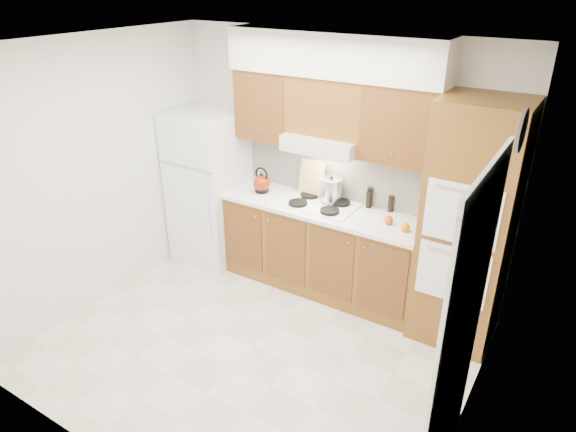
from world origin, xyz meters
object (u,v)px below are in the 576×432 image
object	(u,v)px
fridge	(210,187)
stock_pot	(331,190)
kettle	(262,183)
oven_cabinet	(468,227)

from	to	relation	value
fridge	stock_pot	world-z (taller)	fridge
fridge	kettle	xyz separation A→B (m)	(0.69, 0.04, 0.18)
oven_cabinet	stock_pot	size ratio (longest dim) A/B	9.97
fridge	kettle	world-z (taller)	fridge
oven_cabinet	kettle	world-z (taller)	oven_cabinet
fridge	stock_pot	distance (m)	1.47
stock_pot	fridge	bearing A→B (deg)	-172.78
oven_cabinet	stock_pot	world-z (taller)	oven_cabinet
kettle	stock_pot	distance (m)	0.77
kettle	stock_pot	xyz separation A→B (m)	(0.75, 0.14, 0.04)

